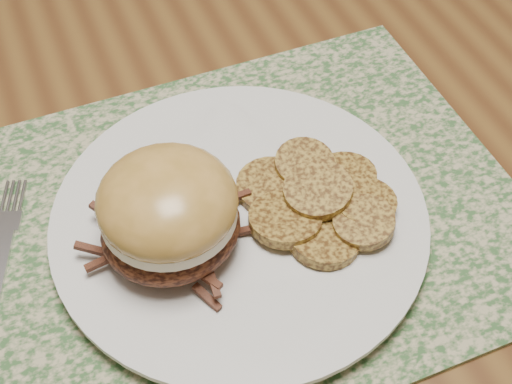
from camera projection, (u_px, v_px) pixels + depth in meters
placemat at (225, 224)px, 0.54m from camera, size 0.45×0.33×0.00m
dinner_plate at (240, 220)px, 0.53m from camera, size 0.26×0.26×0.02m
pork_sandwich at (169, 212)px, 0.47m from camera, size 0.12×0.12×0.07m
roasted_potatoes at (319, 200)px, 0.52m from camera, size 0.13×0.13×0.03m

